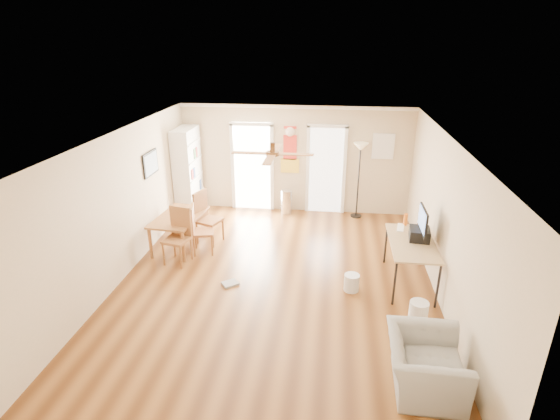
# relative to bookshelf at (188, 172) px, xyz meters

# --- Properties ---
(floor) EXTENTS (7.00, 7.00, 0.00)m
(floor) POSITION_rel_bookshelf_xyz_m (2.52, -2.94, -1.06)
(floor) COLOR brown
(floor) RESTS_ON ground
(ceiling) EXTENTS (5.50, 7.00, 0.00)m
(ceiling) POSITION_rel_bookshelf_xyz_m (2.52, -2.94, 1.54)
(ceiling) COLOR silver
(ceiling) RESTS_ON floor
(wall_back) EXTENTS (5.50, 0.04, 2.60)m
(wall_back) POSITION_rel_bookshelf_xyz_m (2.52, 0.56, 0.24)
(wall_back) COLOR beige
(wall_back) RESTS_ON floor
(wall_front) EXTENTS (5.50, 0.04, 2.60)m
(wall_front) POSITION_rel_bookshelf_xyz_m (2.52, -6.44, 0.24)
(wall_front) COLOR beige
(wall_front) RESTS_ON floor
(wall_left) EXTENTS (0.04, 7.00, 2.60)m
(wall_left) POSITION_rel_bookshelf_xyz_m (-0.23, -2.94, 0.24)
(wall_left) COLOR beige
(wall_left) RESTS_ON floor
(wall_right) EXTENTS (0.04, 7.00, 2.60)m
(wall_right) POSITION_rel_bookshelf_xyz_m (5.27, -2.94, 0.24)
(wall_right) COLOR beige
(wall_right) RESTS_ON floor
(crown_molding) EXTENTS (5.50, 7.00, 0.08)m
(crown_molding) POSITION_rel_bookshelf_xyz_m (2.52, -2.94, 1.50)
(crown_molding) COLOR white
(crown_molding) RESTS_ON wall_back
(kitchen_doorway) EXTENTS (0.90, 0.10, 2.10)m
(kitchen_doorway) POSITION_rel_bookshelf_xyz_m (1.47, 0.55, -0.01)
(kitchen_doorway) COLOR white
(kitchen_doorway) RESTS_ON wall_back
(bathroom_doorway) EXTENTS (0.80, 0.10, 2.10)m
(bathroom_doorway) POSITION_rel_bookshelf_xyz_m (3.27, 0.55, -0.01)
(bathroom_doorway) COLOR white
(bathroom_doorway) RESTS_ON wall_back
(wall_decal) EXTENTS (0.46, 0.03, 1.10)m
(wall_decal) POSITION_rel_bookshelf_xyz_m (2.39, 0.54, 0.49)
(wall_decal) COLOR red
(wall_decal) RESTS_ON wall_back
(ac_grille) EXTENTS (0.50, 0.04, 0.60)m
(ac_grille) POSITION_rel_bookshelf_xyz_m (4.57, 0.53, 0.64)
(ac_grille) COLOR white
(ac_grille) RESTS_ON wall_back
(framed_poster) EXTENTS (0.04, 0.66, 0.48)m
(framed_poster) POSITION_rel_bookshelf_xyz_m (-0.21, -1.54, 0.64)
(framed_poster) COLOR black
(framed_poster) RESTS_ON wall_left
(ceiling_fan) EXTENTS (1.24, 1.24, 0.20)m
(ceiling_fan) POSITION_rel_bookshelf_xyz_m (2.52, -3.24, 1.37)
(ceiling_fan) COLOR #593819
(ceiling_fan) RESTS_ON ceiling
(bookshelf) EXTENTS (0.61, 1.02, 2.11)m
(bookshelf) POSITION_rel_bookshelf_xyz_m (0.00, 0.00, 0.00)
(bookshelf) COLOR silver
(bookshelf) RESTS_ON floor
(dining_table) EXTENTS (0.94, 1.42, 0.68)m
(dining_table) POSITION_rel_bookshelf_xyz_m (0.37, -1.76, -0.72)
(dining_table) COLOR olive
(dining_table) RESTS_ON floor
(dining_chair_right_a) EXTENTS (0.57, 0.57, 1.09)m
(dining_chair_right_a) POSITION_rel_bookshelf_xyz_m (0.92, -1.47, -0.51)
(dining_chair_right_a) COLOR brown
(dining_chair_right_a) RESTS_ON floor
(dining_chair_right_b) EXTENTS (0.49, 0.49, 0.99)m
(dining_chair_right_b) POSITION_rel_bookshelf_xyz_m (0.92, -1.96, -0.56)
(dining_chair_right_b) COLOR #9F6333
(dining_chair_right_b) RESTS_ON floor
(dining_chair_near) EXTENTS (0.53, 0.53, 1.07)m
(dining_chair_near) POSITION_rel_bookshelf_xyz_m (0.54, -2.44, -0.52)
(dining_chair_near) COLOR brown
(dining_chair_near) RESTS_ON floor
(trash_can) EXTENTS (0.29, 0.29, 0.60)m
(trash_can) POSITION_rel_bookshelf_xyz_m (2.34, 0.30, -0.76)
(trash_can) COLOR silver
(trash_can) RESTS_ON floor
(torchiere_lamp) EXTENTS (0.42, 0.42, 1.81)m
(torchiere_lamp) POSITION_rel_bookshelf_xyz_m (4.04, 0.31, -0.15)
(torchiere_lamp) COLOR black
(torchiere_lamp) RESTS_ON floor
(computer_desk) EXTENTS (0.75, 1.51, 0.81)m
(computer_desk) POSITION_rel_bookshelf_xyz_m (4.84, -2.66, -0.65)
(computer_desk) COLOR tan
(computer_desk) RESTS_ON floor
(imac) EXTENTS (0.16, 0.65, 0.60)m
(imac) POSITION_rel_bookshelf_xyz_m (4.99, -2.59, 0.05)
(imac) COLOR black
(imac) RESTS_ON computer_desk
(keyboard) EXTENTS (0.18, 0.38, 0.01)m
(keyboard) POSITION_rel_bookshelf_xyz_m (4.72, -2.08, -0.24)
(keyboard) COLOR white
(keyboard) RESTS_ON computer_desk
(printer) EXTENTS (0.37, 0.42, 0.20)m
(printer) POSITION_rel_bookshelf_xyz_m (4.97, -2.54, -0.15)
(printer) COLOR black
(printer) RESTS_ON computer_desk
(orange_bottle) EXTENTS (0.09, 0.09, 0.22)m
(orange_bottle) POSITION_rel_bookshelf_xyz_m (4.82, -1.94, -0.14)
(orange_bottle) COLOR orange
(orange_bottle) RESTS_ON computer_desk
(wastebasket_a) EXTENTS (0.30, 0.30, 0.30)m
(wastebasket_a) POSITION_rel_bookshelf_xyz_m (3.85, -3.03, -0.90)
(wastebasket_a) COLOR silver
(wastebasket_a) RESTS_ON floor
(wastebasket_b) EXTENTS (0.34, 0.34, 0.33)m
(wastebasket_b) POSITION_rel_bookshelf_xyz_m (4.84, -3.77, -0.89)
(wastebasket_b) COLOR silver
(wastebasket_b) RESTS_ON floor
(floor_cloth) EXTENTS (0.34, 0.33, 0.04)m
(floor_cloth) POSITION_rel_bookshelf_xyz_m (1.73, -3.11, -1.04)
(floor_cloth) COLOR gray
(floor_cloth) RESTS_ON floor
(armchair) EXTENTS (0.94, 1.07, 0.68)m
(armchair) POSITION_rel_bookshelf_xyz_m (4.67, -5.16, -0.72)
(armchair) COLOR #969691
(armchair) RESTS_ON floor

